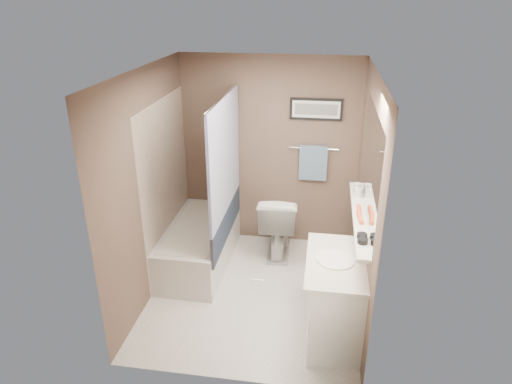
# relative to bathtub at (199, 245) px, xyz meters

# --- Properties ---
(ground) EXTENTS (2.50, 2.50, 0.00)m
(ground) POSITION_rel_bathtub_xyz_m (0.75, -0.49, -0.25)
(ground) COLOR silver
(ground) RESTS_ON ground
(ceiling) EXTENTS (2.20, 2.50, 0.04)m
(ceiling) POSITION_rel_bathtub_xyz_m (0.75, -0.49, 2.13)
(ceiling) COLOR white
(ceiling) RESTS_ON wall_back
(wall_back) EXTENTS (2.20, 0.04, 2.40)m
(wall_back) POSITION_rel_bathtub_xyz_m (0.75, 0.74, 0.95)
(wall_back) COLOR brown
(wall_back) RESTS_ON ground
(wall_front) EXTENTS (2.20, 0.04, 2.40)m
(wall_front) POSITION_rel_bathtub_xyz_m (0.75, -1.72, 0.95)
(wall_front) COLOR brown
(wall_front) RESTS_ON ground
(wall_left) EXTENTS (0.04, 2.50, 2.40)m
(wall_left) POSITION_rel_bathtub_xyz_m (-0.33, -0.49, 0.95)
(wall_left) COLOR brown
(wall_left) RESTS_ON ground
(wall_right) EXTENTS (0.04, 2.50, 2.40)m
(wall_right) POSITION_rel_bathtub_xyz_m (1.83, -0.49, 0.95)
(wall_right) COLOR brown
(wall_right) RESTS_ON ground
(tile_surround) EXTENTS (0.02, 1.55, 2.00)m
(tile_surround) POSITION_rel_bathtub_xyz_m (-0.34, 0.01, 0.75)
(tile_surround) COLOR #C1A892
(tile_surround) RESTS_ON wall_left
(curtain_rod) EXTENTS (0.02, 1.55, 0.02)m
(curtain_rod) POSITION_rel_bathtub_xyz_m (0.35, 0.01, 1.80)
(curtain_rod) COLOR silver
(curtain_rod) RESTS_ON wall_left
(curtain_upper) EXTENTS (0.03, 1.45, 1.28)m
(curtain_upper) POSITION_rel_bathtub_xyz_m (0.35, 0.01, 1.15)
(curtain_upper) COLOR silver
(curtain_upper) RESTS_ON curtain_rod
(curtain_lower) EXTENTS (0.03, 1.45, 0.36)m
(curtain_lower) POSITION_rel_bathtub_xyz_m (0.35, 0.01, 0.33)
(curtain_lower) COLOR #232F42
(curtain_lower) RESTS_ON curtain_rod
(mirror) EXTENTS (0.02, 1.60, 1.00)m
(mirror) POSITION_rel_bathtub_xyz_m (1.84, -0.64, 1.37)
(mirror) COLOR silver
(mirror) RESTS_ON wall_right
(shelf) EXTENTS (0.12, 1.60, 0.03)m
(shelf) POSITION_rel_bathtub_xyz_m (1.79, -0.64, 0.85)
(shelf) COLOR silver
(shelf) RESTS_ON wall_right
(towel_bar) EXTENTS (0.60, 0.02, 0.02)m
(towel_bar) POSITION_rel_bathtub_xyz_m (1.30, 0.72, 1.05)
(towel_bar) COLOR silver
(towel_bar) RESTS_ON wall_back
(towel) EXTENTS (0.34, 0.05, 0.44)m
(towel) POSITION_rel_bathtub_xyz_m (1.30, 0.70, 0.87)
(towel) COLOR #87AAC4
(towel) RESTS_ON towel_bar
(art_frame) EXTENTS (0.62, 0.02, 0.26)m
(art_frame) POSITION_rel_bathtub_xyz_m (1.30, 0.74, 1.53)
(art_frame) COLOR black
(art_frame) RESTS_ON wall_back
(art_mat) EXTENTS (0.56, 0.00, 0.20)m
(art_mat) POSITION_rel_bathtub_xyz_m (1.30, 0.73, 1.53)
(art_mat) COLOR white
(art_mat) RESTS_ON art_frame
(art_image) EXTENTS (0.50, 0.00, 0.13)m
(art_image) POSITION_rel_bathtub_xyz_m (1.30, 0.72, 1.53)
(art_image) COLOR #595959
(art_image) RESTS_ON art_mat
(door) EXTENTS (0.80, 0.02, 2.00)m
(door) POSITION_rel_bathtub_xyz_m (1.30, -1.73, 0.75)
(door) COLOR silver
(door) RESTS_ON wall_front
(door_handle) EXTENTS (0.10, 0.02, 0.02)m
(door_handle) POSITION_rel_bathtub_xyz_m (0.97, -1.68, 0.75)
(door_handle) COLOR silver
(door_handle) RESTS_ON door
(bathtub) EXTENTS (0.72, 1.51, 0.50)m
(bathtub) POSITION_rel_bathtub_xyz_m (0.00, 0.00, 0.00)
(bathtub) COLOR silver
(bathtub) RESTS_ON ground
(tub_rim) EXTENTS (0.56, 1.36, 0.02)m
(tub_rim) POSITION_rel_bathtub_xyz_m (-0.00, 0.00, 0.25)
(tub_rim) COLOR silver
(tub_rim) RESTS_ON bathtub
(toilet) EXTENTS (0.49, 0.82, 0.82)m
(toilet) POSITION_rel_bathtub_xyz_m (0.92, 0.41, 0.16)
(toilet) COLOR silver
(toilet) RESTS_ON ground
(vanity) EXTENTS (0.55, 0.93, 0.80)m
(vanity) POSITION_rel_bathtub_xyz_m (1.60, -1.04, 0.15)
(vanity) COLOR white
(vanity) RESTS_ON ground
(countertop) EXTENTS (0.54, 0.96, 0.04)m
(countertop) POSITION_rel_bathtub_xyz_m (1.59, -1.04, 0.57)
(countertop) COLOR silver
(countertop) RESTS_ON vanity
(sink_basin) EXTENTS (0.34, 0.34, 0.01)m
(sink_basin) POSITION_rel_bathtub_xyz_m (1.58, -1.04, 0.60)
(sink_basin) COLOR white
(sink_basin) RESTS_ON countertop
(faucet_spout) EXTENTS (0.02, 0.02, 0.10)m
(faucet_spout) POSITION_rel_bathtub_xyz_m (1.78, -1.04, 0.64)
(faucet_spout) COLOR white
(faucet_spout) RESTS_ON countertop
(faucet_knob) EXTENTS (0.05, 0.05, 0.05)m
(faucet_knob) POSITION_rel_bathtub_xyz_m (1.78, -0.94, 0.62)
(faucet_knob) COLOR white
(faucet_knob) RESTS_ON countertop
(candle_bowl_near) EXTENTS (0.09, 0.09, 0.04)m
(candle_bowl_near) POSITION_rel_bathtub_xyz_m (1.79, -1.17, 0.89)
(candle_bowl_near) COLOR black
(candle_bowl_near) RESTS_ON shelf
(candle_bowl_far) EXTENTS (0.09, 0.09, 0.04)m
(candle_bowl_far) POSITION_rel_bathtub_xyz_m (1.79, -1.09, 0.89)
(candle_bowl_far) COLOR black
(candle_bowl_far) RESTS_ON shelf
(hair_brush_front) EXTENTS (0.06, 0.22, 0.04)m
(hair_brush_front) POSITION_rel_bathtub_xyz_m (1.79, -0.74, 0.89)
(hair_brush_front) COLOR #E55520
(hair_brush_front) RESTS_ON shelf
(hair_brush_back) EXTENTS (0.05, 0.22, 0.04)m
(hair_brush_back) POSITION_rel_bathtub_xyz_m (1.79, -0.61, 0.89)
(hair_brush_back) COLOR #D94E1E
(hair_brush_back) RESTS_ON shelf
(pink_comb) EXTENTS (0.05, 0.16, 0.01)m
(pink_comb) POSITION_rel_bathtub_xyz_m (1.79, -0.48, 0.87)
(pink_comb) COLOR pink
(pink_comb) RESTS_ON shelf
(glass_jar) EXTENTS (0.08, 0.08, 0.10)m
(glass_jar) POSITION_rel_bathtub_xyz_m (1.79, -0.11, 0.92)
(glass_jar) COLOR silver
(glass_jar) RESTS_ON shelf
(soap_bottle) EXTENTS (0.07, 0.07, 0.14)m
(soap_bottle) POSITION_rel_bathtub_xyz_m (1.79, -0.21, 0.94)
(soap_bottle) COLOR #999999
(soap_bottle) RESTS_ON shelf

